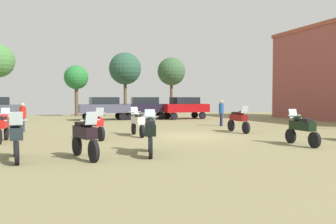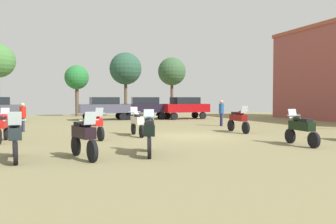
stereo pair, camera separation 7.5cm
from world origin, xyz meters
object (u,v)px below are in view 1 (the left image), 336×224
motorcycle_4 (85,136)px  tree_2 (76,78)px  motorcycle_2 (302,128)px  motorcycle_8 (239,119)px  motorcycle_5 (3,125)px  motorcycle_1 (150,133)px  person_1 (221,111)px  car_1 (104,107)px  car_2 (185,106)px  motorcycle_7 (95,124)px  car_4 (145,106)px  tree_4 (125,69)px  person_3 (23,115)px  motorcycle_6 (137,122)px  motorcycle_3 (16,136)px  tree_1 (171,72)px

motorcycle_4 → tree_2: size_ratio=0.39×
motorcycle_2 → motorcycle_8: 5.48m
motorcycle_5 → motorcycle_8: size_ratio=0.98×
motorcycle_1 → person_1: 12.71m
motorcycle_2 → motorcycle_4: motorcycle_4 is taller
motorcycle_5 → car_1: bearing=68.5°
motorcycle_8 → car_2: size_ratio=0.51×
tree_2 → motorcycle_4: bearing=-94.2°
motorcycle_7 → motorcycle_8: 8.00m
motorcycle_7 → person_1: (9.20, 4.83, 0.32)m
car_4 → tree_2: size_ratio=0.84×
motorcycle_4 → tree_4: tree_4 is taller
person_3 → tree_4: tree_4 is taller
car_2 → tree_2: 12.45m
motorcycle_1 → motorcycle_2: (6.41, 0.12, -0.03)m
motorcycle_2 → motorcycle_6: (-5.35, 5.65, 0.00)m
car_2 → motorcycle_1: bearing=148.4°
motorcycle_7 → car_4: 15.39m
motorcycle_1 → car_1: size_ratio=0.49×
tree_2 → tree_4: bearing=-19.9°
motorcycle_5 → motorcycle_3: bearing=-75.9°
car_2 → person_1: car_2 is taller
motorcycle_5 → person_3: person_3 is taller
motorcycle_2 → person_1: size_ratio=1.18×
motorcycle_6 → tree_4: tree_4 is taller
motorcycle_4 → person_3: size_ratio=1.28×
motorcycle_2 → tree_1: bearing=85.4°
motorcycle_6 → person_3: 7.00m
motorcycle_5 → person_1: size_ratio=1.25×
motorcycle_4 → person_3: 10.36m
motorcycle_2 → car_1: (-4.89, 18.91, 0.46)m
person_1 → person_3: (-12.55, 0.13, -0.09)m
motorcycle_5 → motorcycle_8: (11.86, 0.29, 0.01)m
person_3 → tree_2: size_ratio=0.31×
tree_4 → motorcycle_2: bearing=-85.8°
motorcycle_2 → motorcycle_3: 10.59m
motorcycle_1 → car_4: bearing=90.5°
motorcycle_3 → motorcycle_8: (10.98, 5.30, -0.01)m
motorcycle_8 → car_1: size_ratio=0.52×
motorcycle_3 → car_1: size_ratio=0.52×
motorcycle_3 → person_1: (12.21, 9.56, 0.30)m
motorcycle_6 → motorcycle_7: motorcycle_7 is taller
person_1 → car_4: bearing=-153.9°
car_4 → motorcycle_8: bearing=-164.9°
car_2 → motorcycle_7: bearing=137.0°
motorcycle_1 → car_4: 19.72m
motorcycle_2 → motorcycle_4: (-8.57, -0.23, 0.02)m
person_1 → person_3: bearing=-81.7°
motorcycle_8 → motorcycle_2: bearing=86.6°
person_3 → motorcycle_4: bearing=174.9°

